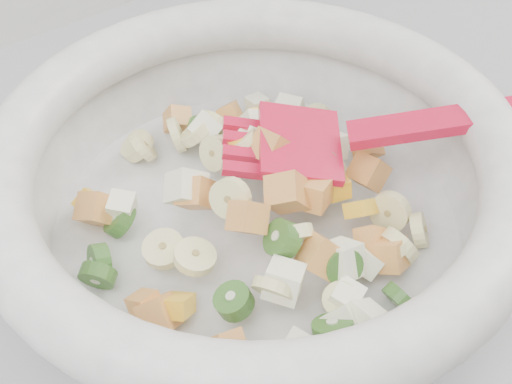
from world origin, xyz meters
TOP-DOWN VIEW (x-y plane):
  - mixing_bowl at (0.15, 1.39)m, footprint 0.43×0.36m

SIDE VIEW (x-z plane):
  - mixing_bowl at x=0.15m, z-range 0.90..1.01m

